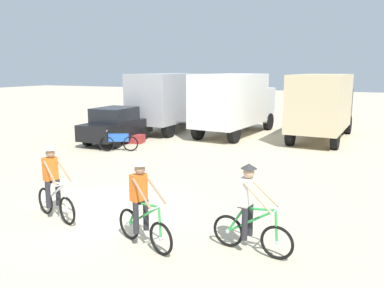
# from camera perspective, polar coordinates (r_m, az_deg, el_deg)

# --- Properties ---
(ground_plane) EXTENTS (120.00, 120.00, 0.00)m
(ground_plane) POSITION_cam_1_polar(r_m,az_deg,el_deg) (10.48, -12.35, -9.68)
(ground_plane) COLOR beige
(box_truck_grey_hauler) EXTENTS (2.58, 6.82, 3.35)m
(box_truck_grey_hauler) POSITION_cam_1_polar(r_m,az_deg,el_deg) (23.46, -2.92, 6.51)
(box_truck_grey_hauler) COLOR #9E9EA3
(box_truck_grey_hauler) RESTS_ON ground
(box_truck_white_box) EXTENTS (3.05, 6.96, 3.35)m
(box_truck_white_box) POSITION_cam_1_polar(r_m,az_deg,el_deg) (21.93, 6.17, 6.17)
(box_truck_white_box) COLOR white
(box_truck_white_box) RESTS_ON ground
(box_truck_tan_camper) EXTENTS (2.76, 6.87, 3.35)m
(box_truck_tan_camper) POSITION_cam_1_polar(r_m,az_deg,el_deg) (21.31, 18.30, 5.55)
(box_truck_tan_camper) COLOR #CCB78E
(box_truck_tan_camper) RESTS_ON ground
(sedan_parked) EXTENTS (1.84, 4.23, 1.76)m
(sedan_parked) POSITION_cam_1_polar(r_m,az_deg,el_deg) (19.93, -10.87, 2.71)
(sedan_parked) COLOR black
(sedan_parked) RESTS_ON ground
(cyclist_orange_shirt) EXTENTS (1.66, 0.71, 1.82)m
(cyclist_orange_shirt) POSITION_cam_1_polar(r_m,az_deg,el_deg) (10.20, -19.37, -5.62)
(cyclist_orange_shirt) COLOR black
(cyclist_orange_shirt) RESTS_ON ground
(cyclist_cowboy_hat) EXTENTS (1.64, 0.76, 1.82)m
(cyclist_cowboy_hat) POSITION_cam_1_polar(r_m,az_deg,el_deg) (8.23, -7.23, -8.99)
(cyclist_cowboy_hat) COLOR black
(cyclist_cowboy_hat) RESTS_ON ground
(cyclist_near_camera) EXTENTS (1.72, 0.53, 1.82)m
(cyclist_near_camera) POSITION_cam_1_polar(r_m,az_deg,el_deg) (7.99, 8.31, -9.65)
(cyclist_near_camera) COLOR black
(cyclist_near_camera) RESTS_ON ground
(bicycle_spare) EXTENTS (1.57, 0.86, 0.97)m
(bicycle_spare) POSITION_cam_1_polar(r_m,az_deg,el_deg) (17.85, -10.54, 0.21)
(bicycle_spare) COLOR black
(bicycle_spare) RESTS_ON ground
(supply_crate) EXTENTS (0.91, 0.76, 0.40)m
(supply_crate) POSITION_cam_1_polar(r_m,az_deg,el_deg) (19.80, -8.18, 0.74)
(supply_crate) COLOR #9E2D2D
(supply_crate) RESTS_ON ground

